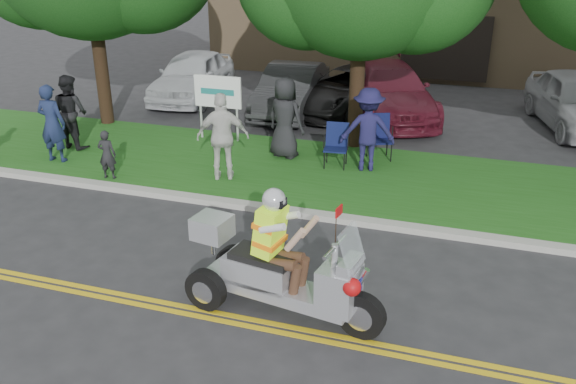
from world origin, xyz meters
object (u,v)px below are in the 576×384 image
(lawn_chair_a, at_px, (337,142))
(lawn_chair_b, at_px, (379,134))
(spectator_adult_right, at_px, (223,137))
(spectator_adult_mid, at_px, (71,112))
(parked_car_mid, at_px, (351,90))
(parked_car_left, at_px, (291,90))
(spectator_adult_left, at_px, (52,123))
(parked_car_far_left, at_px, (192,75))
(parked_car_right, at_px, (389,91))
(trike_scooter, at_px, (277,271))

(lawn_chair_a, xyz_separation_m, lawn_chair_b, (0.82, 0.81, 0.03))
(lawn_chair_a, distance_m, spectator_adult_right, 2.64)
(spectator_adult_mid, relative_size, spectator_adult_right, 0.96)
(spectator_adult_mid, bearing_deg, parked_car_mid, -122.42)
(parked_car_left, bearing_deg, spectator_adult_left, -127.17)
(spectator_adult_mid, xyz_separation_m, parked_car_mid, (5.73, 5.55, -0.35))
(parked_car_far_left, xyz_separation_m, parked_car_right, (6.34, -0.01, -0.02))
(spectator_adult_mid, distance_m, spectator_adult_right, 4.43)
(spectator_adult_left, height_order, parked_car_right, spectator_adult_left)
(trike_scooter, bearing_deg, parked_car_right, 100.27)
(lawn_chair_b, distance_m, parked_car_right, 3.98)
(lawn_chair_a, bearing_deg, trike_scooter, -90.62)
(lawn_chair_b, bearing_deg, parked_car_left, 111.74)
(trike_scooter, bearing_deg, spectator_adult_left, 158.59)
(spectator_adult_mid, bearing_deg, spectator_adult_left, 115.16)
(spectator_adult_right, relative_size, parked_car_mid, 0.40)
(lawn_chair_a, relative_size, lawn_chair_b, 0.94)
(lawn_chair_b, height_order, parked_car_left, parked_car_left)
(parked_car_mid, relative_size, parked_car_right, 0.93)
(spectator_adult_mid, distance_m, parked_car_left, 6.38)
(trike_scooter, relative_size, parked_car_mid, 0.62)
(lawn_chair_b, height_order, parked_car_right, parked_car_right)
(spectator_adult_right, distance_m, parked_car_right, 6.80)
(spectator_adult_right, xyz_separation_m, parked_car_left, (-0.29, 5.68, -0.34))
(trike_scooter, height_order, parked_car_right, trike_scooter)
(spectator_adult_mid, distance_m, parked_car_right, 8.83)
(parked_car_left, relative_size, parked_car_right, 0.84)
(lawn_chair_a, height_order, spectator_adult_right, spectator_adult_right)
(parked_car_mid, height_order, parked_car_right, parked_car_right)
(lawn_chair_b, xyz_separation_m, spectator_adult_left, (-7.09, -2.54, 0.32))
(spectator_adult_mid, relative_size, parked_car_mid, 0.38)
(parked_car_left, xyz_separation_m, parked_car_mid, (1.66, 0.64, -0.05))
(spectator_adult_right, relative_size, parked_car_right, 0.37)
(parked_car_left, xyz_separation_m, parked_car_right, (2.80, 0.63, 0.03))
(trike_scooter, height_order, spectator_adult_left, trike_scooter)
(lawn_chair_b, xyz_separation_m, spectator_adult_mid, (-7.29, -1.58, 0.32))
(spectator_adult_right, height_order, parked_car_left, spectator_adult_right)
(spectator_adult_left, xyz_separation_m, spectator_adult_mid, (-0.20, 0.96, -0.00))
(lawn_chair_b, bearing_deg, parked_car_mid, 89.15)
(spectator_adult_right, distance_m, parked_car_far_left, 7.40)
(spectator_adult_left, relative_size, parked_car_mid, 0.38)
(lawn_chair_b, xyz_separation_m, parked_car_mid, (-1.56, 3.97, -0.03))
(parked_car_mid, bearing_deg, spectator_adult_mid, -113.06)
(trike_scooter, distance_m, lawn_chair_b, 6.63)
(parked_car_left, bearing_deg, lawn_chair_b, -49.67)
(lawn_chair_b, distance_m, spectator_adult_mid, 7.47)
(parked_car_far_left, bearing_deg, spectator_adult_mid, -101.40)
(spectator_adult_right, relative_size, parked_car_far_left, 0.42)
(trike_scooter, relative_size, spectator_adult_left, 1.63)
(lawn_chair_a, xyz_separation_m, spectator_adult_right, (-2.11, -1.54, 0.39))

